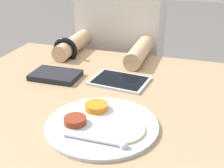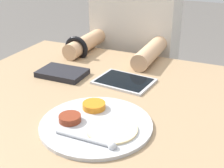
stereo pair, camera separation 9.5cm
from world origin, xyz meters
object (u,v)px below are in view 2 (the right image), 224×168
at_px(red_notebook, 62,73).
at_px(person_diner, 134,69).
at_px(thali_tray, 96,123).
at_px(tablet_device, 124,81).

xyz_separation_m(red_notebook, person_diner, (0.10, 0.51, -0.16)).
distance_m(thali_tray, red_notebook, 0.38).
distance_m(tablet_device, person_diner, 0.52).
bearing_deg(red_notebook, thali_tray, -43.79).
xyz_separation_m(thali_tray, tablet_device, (-0.04, 0.30, -0.00)).
bearing_deg(person_diner, tablet_device, -73.85).
distance_m(red_notebook, tablet_device, 0.24).
distance_m(thali_tray, tablet_device, 0.30).
xyz_separation_m(tablet_device, person_diner, (-0.14, 0.48, -0.16)).
bearing_deg(person_diner, red_notebook, -100.57).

